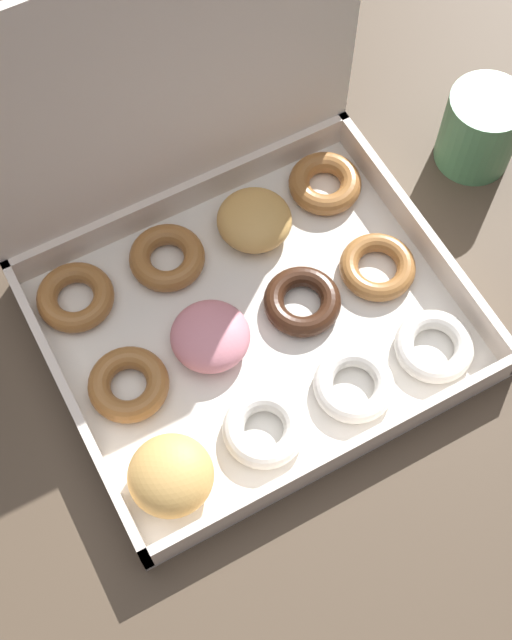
# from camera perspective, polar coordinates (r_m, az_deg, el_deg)

# --- Properties ---
(ground_plane) EXTENTS (8.00, 8.00, 0.00)m
(ground_plane) POSITION_cam_1_polar(r_m,az_deg,el_deg) (1.51, -2.14, -11.87)
(ground_plane) COLOR #2D2826
(dining_table) EXTENTS (1.19, 1.03, 0.73)m
(dining_table) POSITION_cam_1_polar(r_m,az_deg,el_deg) (0.90, -3.51, -1.45)
(dining_table) COLOR #4C3D2D
(dining_table) RESTS_ON ground_plane
(donut_box) EXTENTS (0.36, 0.31, 0.30)m
(donut_box) POSITION_cam_1_polar(r_m,az_deg,el_deg) (0.78, -1.62, 3.15)
(donut_box) COLOR silver
(donut_box) RESTS_ON dining_table
(coffee_mug) EXTENTS (0.08, 0.08, 0.08)m
(coffee_mug) POSITION_cam_1_polar(r_m,az_deg,el_deg) (0.91, 14.17, 11.82)
(coffee_mug) COLOR #4C8456
(coffee_mug) RESTS_ON dining_table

